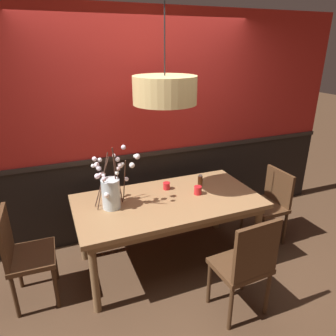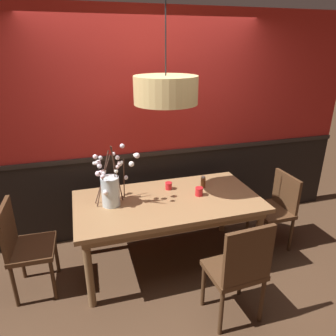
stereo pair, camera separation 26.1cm
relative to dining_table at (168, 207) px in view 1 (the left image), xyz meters
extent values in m
plane|color=#4C3321|center=(0.00, 0.00, -0.68)|extent=(24.00, 24.00, 0.00)
cube|color=black|center=(0.00, 0.78, -0.18)|extent=(5.16, 0.12, 0.99)
cube|color=black|center=(0.00, 0.77, 0.33)|extent=(5.16, 0.14, 0.05)
cube|color=#B2231E|center=(0.00, 0.78, 1.12)|extent=(5.16, 0.12, 1.61)
cube|color=#997047|center=(0.00, 0.00, 0.06)|extent=(1.85, 0.97, 0.05)
cube|color=brown|center=(0.00, 0.00, 0.00)|extent=(1.75, 0.86, 0.08)
cylinder|color=brown|center=(-0.84, -0.39, -0.32)|extent=(0.07, 0.07, 0.72)
cylinder|color=brown|center=(0.84, -0.39, -0.32)|extent=(0.07, 0.07, 0.72)
cylinder|color=brown|center=(-0.84, 0.39, -0.32)|extent=(0.07, 0.07, 0.72)
cylinder|color=brown|center=(0.84, 0.39, -0.32)|extent=(0.07, 0.07, 0.72)
cube|color=#4C301C|center=(-1.32, -0.02, -0.22)|extent=(0.40, 0.46, 0.04)
cube|color=#4C301C|center=(-1.49, -0.01, 0.02)|extent=(0.05, 0.43, 0.45)
cylinder|color=#412917|center=(-1.14, 0.17, -0.46)|extent=(0.04, 0.04, 0.43)
cylinder|color=#412917|center=(-1.16, -0.22, -0.46)|extent=(0.04, 0.04, 0.43)
cylinder|color=#412917|center=(-1.47, 0.18, -0.46)|extent=(0.04, 0.04, 0.43)
cylinder|color=#412917|center=(-1.49, -0.21, -0.46)|extent=(0.04, 0.04, 0.43)
cube|color=#4C301C|center=(1.23, -0.02, -0.24)|extent=(0.39, 0.46, 0.04)
cube|color=#4C301C|center=(1.40, -0.02, -0.01)|extent=(0.04, 0.43, 0.40)
cylinder|color=#412917|center=(1.07, -0.22, -0.47)|extent=(0.04, 0.04, 0.42)
cylinder|color=#412917|center=(1.07, 0.17, -0.47)|extent=(0.04, 0.04, 0.42)
cylinder|color=#412917|center=(1.39, -0.21, -0.47)|extent=(0.04, 0.04, 0.42)
cylinder|color=#412917|center=(1.39, 0.18, -0.47)|extent=(0.04, 0.04, 0.42)
cube|color=#4C301C|center=(-0.31, 0.84, -0.21)|extent=(0.49, 0.45, 0.04)
cube|color=#4C301C|center=(-0.32, 1.03, 0.02)|extent=(0.44, 0.07, 0.43)
cylinder|color=#412917|center=(-0.09, 0.68, -0.46)|extent=(0.04, 0.04, 0.44)
cylinder|color=#412917|center=(-0.49, 0.65, -0.46)|extent=(0.04, 0.04, 0.44)
cylinder|color=#412917|center=(-0.12, 1.03, -0.46)|extent=(0.04, 0.04, 0.44)
cylinder|color=#412917|center=(-0.52, 1.00, -0.46)|extent=(0.04, 0.04, 0.44)
cube|color=#4C301C|center=(0.32, 0.84, -0.22)|extent=(0.42, 0.43, 0.04)
cube|color=#4C301C|center=(0.31, 1.03, 0.01)|extent=(0.38, 0.05, 0.42)
cylinder|color=#412917|center=(0.50, 0.67, -0.46)|extent=(0.04, 0.04, 0.43)
cylinder|color=#412917|center=(0.16, 0.65, -0.46)|extent=(0.04, 0.04, 0.43)
cylinder|color=#412917|center=(0.48, 1.02, -0.46)|extent=(0.04, 0.04, 0.43)
cylinder|color=#412917|center=(0.14, 1.01, -0.46)|extent=(0.04, 0.04, 0.43)
cube|color=#4C301C|center=(0.33, -0.83, -0.22)|extent=(0.47, 0.41, 0.04)
cube|color=#4C301C|center=(0.34, -1.00, 0.05)|extent=(0.42, 0.06, 0.48)
cylinder|color=#412917|center=(0.13, -0.68, -0.46)|extent=(0.04, 0.04, 0.44)
cylinder|color=#412917|center=(0.51, -0.65, -0.46)|extent=(0.04, 0.04, 0.44)
cylinder|color=#412917|center=(0.14, -1.00, -0.46)|extent=(0.04, 0.04, 0.44)
cylinder|color=#412917|center=(0.53, -0.98, -0.46)|extent=(0.04, 0.04, 0.44)
cylinder|color=silver|center=(-0.56, 0.05, 0.23)|extent=(0.18, 0.18, 0.29)
cylinder|color=silver|center=(-0.56, 0.05, 0.12)|extent=(0.15, 0.15, 0.06)
cylinder|color=#472D23|center=(-0.62, 0.10, 0.35)|extent=(0.17, 0.12, 0.52)
sphere|color=white|center=(-0.67, 0.15, 0.56)|extent=(0.04, 0.04, 0.04)
sphere|color=white|center=(-0.63, 0.14, 0.40)|extent=(0.04, 0.04, 0.04)
sphere|color=white|center=(-0.61, 0.10, 0.40)|extent=(0.03, 0.03, 0.03)
sphere|color=white|center=(-0.64, 0.15, 0.46)|extent=(0.05, 0.05, 0.05)
sphere|color=white|center=(-0.65, 0.17, 0.49)|extent=(0.05, 0.05, 0.05)
sphere|color=white|center=(-0.62, 0.15, 0.54)|extent=(0.04, 0.04, 0.04)
cylinder|color=#472D23|center=(-0.62, 0.16, 0.32)|extent=(0.20, 0.10, 0.46)
sphere|color=white|center=(-0.66, 0.16, 0.38)|extent=(0.05, 0.05, 0.05)
sphere|color=white|center=(-0.64, 0.25, 0.46)|extent=(0.05, 0.05, 0.05)
sphere|color=white|center=(-0.60, 0.17, 0.39)|extent=(0.05, 0.05, 0.05)
sphere|color=white|center=(-0.68, 0.23, 0.46)|extent=(0.04, 0.04, 0.04)
sphere|color=white|center=(-0.64, 0.20, 0.36)|extent=(0.03, 0.03, 0.03)
cylinder|color=#472D23|center=(-0.51, 0.04, 0.39)|extent=(0.05, 0.10, 0.60)
sphere|color=white|center=(-0.47, 0.06, 0.56)|extent=(0.04, 0.04, 0.04)
sphere|color=white|center=(-0.48, 0.02, 0.57)|extent=(0.03, 0.03, 0.03)
sphere|color=white|center=(-0.51, 0.05, 0.60)|extent=(0.03, 0.03, 0.03)
sphere|color=white|center=(-0.50, 0.01, 0.44)|extent=(0.04, 0.04, 0.04)
cylinder|color=#472D23|center=(-0.43, 0.05, 0.34)|extent=(0.03, 0.25, 0.50)
sphere|color=white|center=(-0.31, 0.06, 0.57)|extent=(0.03, 0.03, 0.03)
sphere|color=white|center=(-0.41, 0.04, 0.36)|extent=(0.04, 0.04, 0.04)
sphere|color=white|center=(-0.35, 0.03, 0.49)|extent=(0.05, 0.05, 0.05)
sphere|color=white|center=(-0.29, 0.05, 0.56)|extent=(0.05, 0.05, 0.05)
cylinder|color=#472D23|center=(-0.59, 0.00, 0.27)|extent=(0.13, 0.03, 0.37)
sphere|color=white|center=(-0.56, -0.01, 0.26)|extent=(0.05, 0.05, 0.05)
sphere|color=white|center=(-0.59, 0.00, 0.33)|extent=(0.03, 0.03, 0.03)
sphere|color=white|center=(-0.63, -0.04, 0.43)|extent=(0.04, 0.04, 0.04)
sphere|color=white|center=(-0.61, -0.02, 0.26)|extent=(0.05, 0.05, 0.05)
cylinder|color=#472D23|center=(-0.49, 0.03, 0.40)|extent=(0.12, 0.19, 0.63)
sphere|color=white|center=(-0.44, 0.01, 0.53)|extent=(0.03, 0.03, 0.03)
sphere|color=white|center=(-0.46, 0.02, 0.51)|extent=(0.05, 0.05, 0.05)
sphere|color=white|center=(-0.49, 0.05, 0.43)|extent=(0.03, 0.03, 0.03)
sphere|color=white|center=(-0.48, 0.02, 0.48)|extent=(0.04, 0.04, 0.04)
sphere|color=white|center=(-0.44, -0.04, 0.70)|extent=(0.04, 0.04, 0.04)
cylinder|color=red|center=(0.08, 0.23, 0.12)|extent=(0.07, 0.07, 0.08)
torus|color=red|center=(0.08, 0.23, 0.16)|extent=(0.08, 0.08, 0.01)
cylinder|color=silver|center=(0.08, 0.23, 0.11)|extent=(0.05, 0.05, 0.04)
cylinder|color=red|center=(0.33, -0.01, 0.13)|extent=(0.08, 0.08, 0.09)
torus|color=red|center=(0.33, -0.01, 0.17)|extent=(0.08, 0.08, 0.01)
cylinder|color=silver|center=(0.33, -0.01, 0.11)|extent=(0.06, 0.06, 0.04)
cylinder|color=brown|center=(0.45, 0.16, 0.14)|extent=(0.05, 0.05, 0.11)
cylinder|color=beige|center=(0.45, 0.16, 0.21)|extent=(0.04, 0.04, 0.02)
cylinder|color=tan|center=(0.01, 0.10, 1.15)|extent=(0.59, 0.59, 0.25)
sphere|color=#F9EAB7|center=(0.01, 0.10, 1.11)|extent=(0.14, 0.14, 0.14)
cylinder|color=black|center=(0.01, 0.10, 1.60)|extent=(0.01, 0.01, 0.64)
camera|label=1|loc=(-1.05, -2.58, 1.53)|focal=33.14mm
camera|label=2|loc=(-0.80, -2.67, 1.53)|focal=33.14mm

